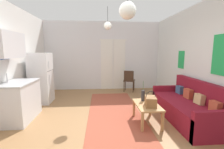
% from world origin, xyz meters
% --- Properties ---
extents(ground_plane, '(5.32, 7.36, 0.10)m').
position_xyz_m(ground_plane, '(0.00, 0.00, -0.05)').
color(ground_plane, '#996D44').
extents(wall_back, '(4.92, 0.13, 2.82)m').
position_xyz_m(wall_back, '(0.02, 3.43, 1.40)').
color(wall_back, silver).
rests_on(wall_back, ground_plane).
extents(wall_right, '(0.12, 6.96, 2.82)m').
position_xyz_m(wall_right, '(2.41, -0.00, 1.41)').
color(wall_right, silver).
rests_on(wall_right, ground_plane).
extents(area_rug, '(1.34, 3.51, 0.01)m').
position_xyz_m(area_rug, '(0.24, 0.80, 0.01)').
color(area_rug, '#9E4733').
rests_on(area_rug, ground_plane).
extents(couch, '(0.87, 2.07, 0.92)m').
position_xyz_m(couch, '(1.96, 0.20, 0.29)').
color(couch, maroon).
rests_on(couch, ground_plane).
extents(coffee_table, '(0.49, 0.85, 0.44)m').
position_xyz_m(coffee_table, '(0.91, 0.09, 0.37)').
color(coffee_table, '#B27F4C').
rests_on(coffee_table, ground_plane).
extents(bamboo_vase, '(0.08, 0.08, 0.48)m').
position_xyz_m(bamboo_vase, '(0.88, 0.32, 0.57)').
color(bamboo_vase, '#2D2D33').
rests_on(bamboo_vase, coffee_table).
extents(handbag, '(0.28, 0.36, 0.33)m').
position_xyz_m(handbag, '(0.95, -0.03, 0.55)').
color(handbag, brown).
rests_on(handbag, coffee_table).
extents(refrigerator, '(0.61, 0.65, 1.56)m').
position_xyz_m(refrigerator, '(-1.96, 1.75, 0.78)').
color(refrigerator, white).
rests_on(refrigerator, ground_plane).
extents(kitchen_counter, '(0.62, 1.06, 2.04)m').
position_xyz_m(kitchen_counter, '(-2.05, 0.49, 0.76)').
color(kitchen_counter, silver).
rests_on(kitchen_counter, ground_plane).
extents(accent_chair, '(0.52, 0.51, 0.86)m').
position_xyz_m(accent_chair, '(1.03, 2.83, 0.49)').
color(accent_chair, '#382619').
rests_on(accent_chair, ground_plane).
extents(pendant_lamp_near, '(0.26, 0.26, 0.73)m').
position_xyz_m(pendant_lamp_near, '(0.29, -0.74, 2.21)').
color(pendant_lamp_near, black).
extents(pendant_lamp_far, '(0.22, 0.22, 0.62)m').
position_xyz_m(pendant_lamp_far, '(0.10, 1.28, 2.31)').
color(pendant_lamp_far, black).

